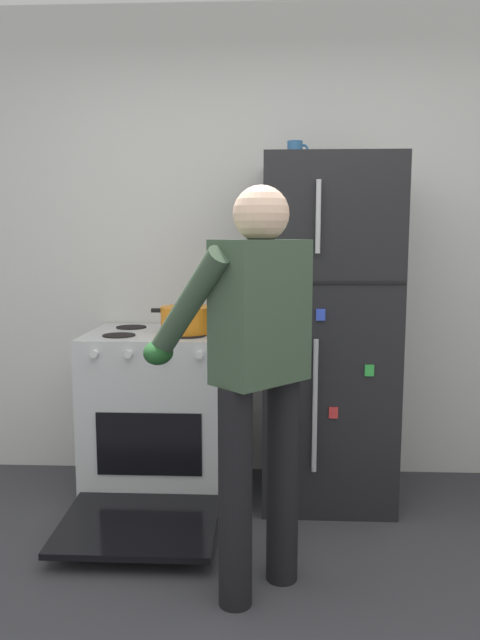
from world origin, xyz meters
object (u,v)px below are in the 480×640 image
refrigerator (327,332)px  person_cook (254,356)px  stove_range (160,415)px  coffee_mug (295,150)px  red_pot (187,319)px

refrigerator → person_cook: 1.01m
stove_range → person_cook: person_cook is taller
coffee_mug → red_pot: bearing=-170.0°
person_cook → stove_range: bearing=120.4°
person_cook → coffee_mug: size_ratio=14.28×
coffee_mug → refrigerator: bearing=-15.8°
person_cook → coffee_mug: bearing=79.0°
refrigerator → coffee_mug: size_ratio=16.16×
stove_range → red_pot: red_pot is taller
red_pot → coffee_mug: 1.06m
refrigerator → red_pot: 0.75m
refrigerator → person_cook: size_ratio=1.13×
stove_range → coffee_mug: coffee_mug is taller
stove_range → red_pot: 0.56m
person_cook → red_pot: size_ratio=4.27×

